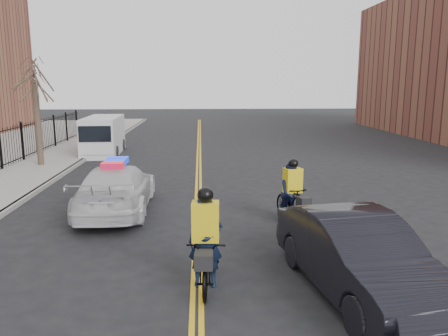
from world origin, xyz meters
name	(u,v)px	position (x,y,z in m)	size (l,w,h in m)	color
ground	(198,235)	(0.00, 0.00, 0.00)	(120.00, 120.00, 0.00)	black
center_line_left	(197,174)	(-0.08, 8.00, 0.01)	(0.10, 60.00, 0.01)	gold
center_line_right	(200,174)	(0.08, 8.00, 0.01)	(0.10, 60.00, 0.01)	gold
sidewalk	(27,174)	(-7.50, 8.00, 0.07)	(3.00, 60.00, 0.15)	gray
curb	(62,174)	(-6.00, 8.00, 0.07)	(0.20, 60.00, 0.15)	gray
street_tree	(36,94)	(-7.60, 10.00, 3.53)	(3.20, 3.20, 4.80)	#3B2B23
police_cruiser	(117,188)	(-2.56, 2.38, 0.75)	(2.18, 5.17, 1.65)	silver
dark_sedan	(358,256)	(3.06, -3.50, 0.78)	(1.65, 4.72, 1.56)	black
cargo_van	(103,136)	(-5.49, 14.09, 1.03)	(2.15, 5.14, 2.12)	silver
cyclist_near	(206,252)	(0.18, -2.98, 0.70)	(0.84, 2.10, 2.02)	black
cyclist_far	(292,197)	(2.75, 1.01, 0.74)	(1.02, 1.92, 1.87)	black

